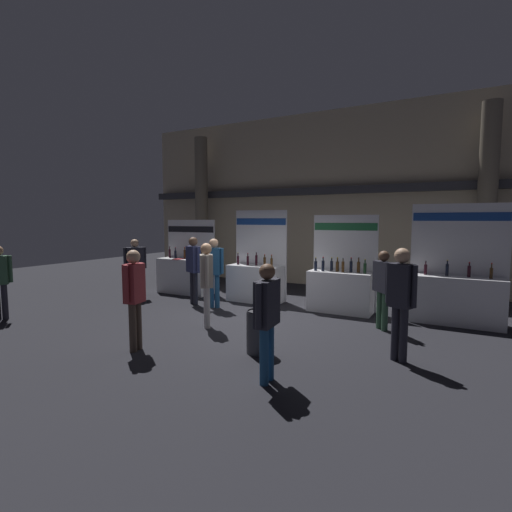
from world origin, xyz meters
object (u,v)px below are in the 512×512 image
(visitor_5, at_px, (267,312))
(visitor_0, at_px, (383,283))
(exhibitor_booth_2, at_px, (341,287))
(visitor_7, at_px, (401,295))
(exhibitor_booth_3, at_px, (456,294))
(exhibitor_booth_1, at_px, (256,279))
(visitor_6, at_px, (135,263))
(trash_bin, at_px, (258,332))
(visitor_2, at_px, (134,292))
(visitor_4, at_px, (207,277))
(exhibitor_booth_0, at_px, (185,273))
(visitor_1, at_px, (194,264))
(visitor_8, at_px, (214,267))

(visitor_5, bearing_deg, visitor_0, 161.05)
(exhibitor_booth_2, bearing_deg, visitor_7, -58.21)
(exhibitor_booth_2, height_order, exhibitor_booth_3, exhibitor_booth_3)
(exhibitor_booth_1, xyz_separation_m, exhibitor_booth_3, (4.81, 0.06, 0.02))
(visitor_6, bearing_deg, trash_bin, -82.13)
(visitor_2, relative_size, visitor_5, 1.05)
(visitor_4, bearing_deg, visitor_0, 77.41)
(exhibitor_booth_2, distance_m, visitor_4, 3.36)
(visitor_6, relative_size, visitor_7, 0.94)
(exhibitor_booth_0, xyz_separation_m, visitor_7, (6.49, -2.83, 0.46))
(trash_bin, bearing_deg, visitor_0, 56.31)
(visitor_1, xyz_separation_m, visitor_5, (3.83, -3.39, -0.09))
(visitor_2, height_order, visitor_6, visitor_2)
(visitor_0, bearing_deg, visitor_7, -24.31)
(visitor_4, relative_size, visitor_6, 1.04)
(visitor_2, distance_m, visitor_7, 4.31)
(visitor_7, relative_size, visitor_8, 1.02)
(exhibitor_booth_3, relative_size, visitor_0, 1.60)
(visitor_0, xyz_separation_m, visitor_5, (-0.94, -3.33, 0.02))
(visitor_4, height_order, visitor_8, visitor_8)
(visitor_5, relative_size, visitor_7, 0.92)
(visitor_5, bearing_deg, exhibitor_booth_3, 150.58)
(visitor_7, bearing_deg, exhibitor_booth_3, -80.62)
(visitor_0, distance_m, visitor_5, 3.46)
(exhibitor_booth_0, bearing_deg, visitor_1, -43.46)
(visitor_4, bearing_deg, visitor_1, -173.67)
(visitor_8, bearing_deg, visitor_4, -77.02)
(exhibitor_booth_0, relative_size, exhibitor_booth_2, 0.95)
(exhibitor_booth_3, height_order, visitor_8, exhibitor_booth_3)
(trash_bin, bearing_deg, exhibitor_booth_1, 118.72)
(exhibitor_booth_2, xyz_separation_m, visitor_6, (-5.56, -1.16, 0.40))
(visitor_1, relative_size, visitor_4, 1.01)
(visitor_1, distance_m, visitor_7, 5.58)
(visitor_0, bearing_deg, exhibitor_booth_0, -143.66)
(visitor_5, bearing_deg, exhibitor_booth_2, 179.63)
(exhibitor_booth_1, bearing_deg, visitor_8, -115.84)
(visitor_6, bearing_deg, visitor_7, -70.33)
(exhibitor_booth_2, bearing_deg, visitor_2, -118.02)
(exhibitor_booth_1, distance_m, visitor_1, 1.73)
(exhibitor_booth_2, distance_m, exhibitor_booth_3, 2.46)
(trash_bin, height_order, visitor_2, visitor_2)
(visitor_4, bearing_deg, exhibitor_booth_1, 148.29)
(visitor_2, bearing_deg, exhibitor_booth_2, -38.20)
(exhibitor_booth_2, height_order, visitor_4, exhibitor_booth_2)
(trash_bin, bearing_deg, visitor_1, 142.67)
(visitor_5, bearing_deg, exhibitor_booth_1, -153.35)
(visitor_2, relative_size, visitor_8, 0.98)
(trash_bin, relative_size, visitor_1, 0.41)
(exhibitor_booth_1, relative_size, exhibitor_booth_2, 1.06)
(exhibitor_booth_1, distance_m, visitor_6, 3.45)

